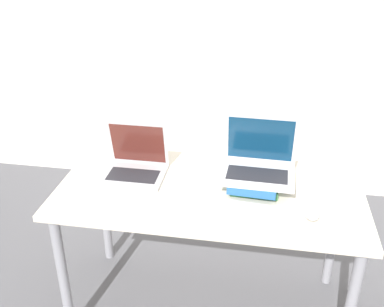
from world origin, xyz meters
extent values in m
cube|color=silver|center=(0.00, 1.69, 1.35)|extent=(8.00, 0.05, 2.70)
cube|color=beige|center=(0.00, 0.35, 0.73)|extent=(1.44, 0.71, 0.03)
cylinder|color=gray|center=(-0.66, 0.06, 0.36)|extent=(0.05, 0.05, 0.72)
cylinder|color=gray|center=(-0.66, 0.65, 0.36)|extent=(0.05, 0.05, 0.72)
cylinder|color=gray|center=(0.66, 0.65, 0.36)|extent=(0.05, 0.05, 0.72)
cube|color=#B2B2B7|center=(-0.39, 0.40, 0.76)|extent=(0.30, 0.25, 0.02)
cube|color=#232328|center=(-0.39, 0.39, 0.76)|extent=(0.25, 0.13, 0.00)
cube|color=#B2B2B7|center=(-0.39, 0.50, 0.89)|extent=(0.30, 0.06, 0.25)
cube|color=#4C1E19|center=(-0.39, 0.50, 0.88)|extent=(0.27, 0.05, 0.22)
cube|color=#33753D|center=(0.21, 0.40, 0.76)|extent=(0.22, 0.21, 0.03)
cube|color=#235693|center=(0.21, 0.40, 0.80)|extent=(0.24, 0.29, 0.04)
cube|color=silver|center=(0.22, 0.39, 0.83)|extent=(0.35, 0.26, 0.02)
cube|color=#232328|center=(0.22, 0.37, 0.84)|extent=(0.28, 0.14, 0.00)
cube|color=silver|center=(0.22, 0.50, 0.96)|extent=(0.34, 0.06, 0.25)
cube|color=#0A2D4C|center=(0.22, 0.49, 0.96)|extent=(0.31, 0.05, 0.22)
cube|color=white|center=(0.20, 0.20, 0.75)|extent=(0.31, 0.13, 0.01)
cube|color=silver|center=(0.20, 0.20, 0.76)|extent=(0.28, 0.11, 0.00)
ellipsoid|color=#B2B2B7|center=(0.46, 0.20, 0.77)|extent=(0.07, 0.10, 0.04)
camera|label=1|loc=(0.22, -1.45, 1.87)|focal=42.00mm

